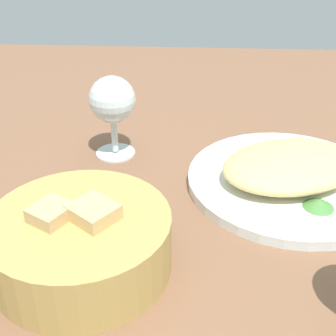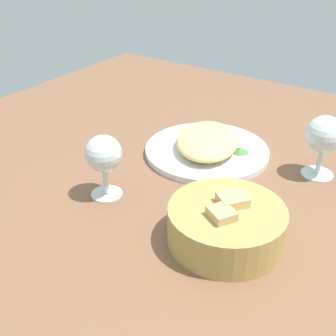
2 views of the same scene
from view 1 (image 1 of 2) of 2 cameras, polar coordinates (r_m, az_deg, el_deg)
The scene contains 6 objects.
ground_plane at distance 63.96cm, azimuth 1.10°, elevation -3.66°, with size 140.00×140.00×2.00cm, color brown.
plate at distance 66.40cm, azimuth 14.59°, elevation -1.61°, with size 27.90×27.90×1.40cm, color white.
omelette at distance 65.09cm, azimuth 14.88°, elevation 0.35°, with size 19.64×13.69×3.84cm, color #E9C776.
lettuce_garnish at distance 60.58cm, azimuth 18.10°, elevation -4.16°, with size 3.91×3.91×1.15cm, color #47813A.
bread_basket at distance 50.38cm, azimuth -10.70°, elevation -8.87°, with size 19.29×19.29×8.10cm.
wine_glass_near at distance 69.45cm, azimuth -6.87°, elevation 7.92°, with size 6.96×6.96×12.59cm.
Camera 1 is at (-1.98, 52.88, 34.93)cm, focal length 49.48 mm.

